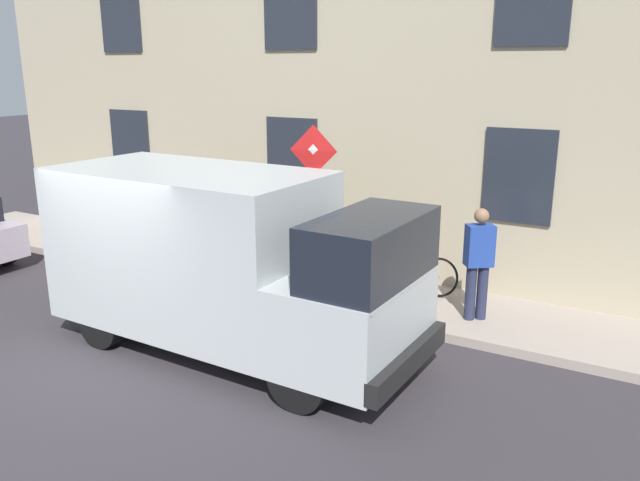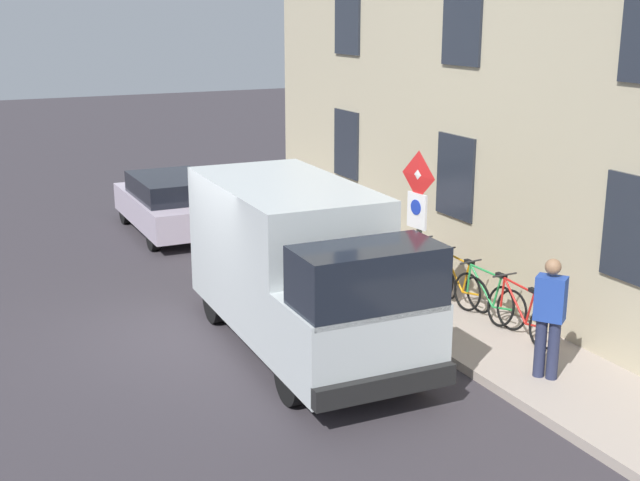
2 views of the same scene
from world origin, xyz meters
The scene contains 11 objects.
ground_plane centered at (0.00, 0.00, 0.00)m, with size 80.00×80.00×0.00m, color #353036.
sidewalk_slab centered at (3.90, 0.00, 0.07)m, with size 1.98×17.40×0.14m, color #A6978B.
building_facade centered at (5.24, 0.00, 3.40)m, with size 0.75×15.40×6.79m.
sign_post_stacked centered at (3.12, -1.50, 1.98)m, with size 0.17×0.56×2.73m.
delivery_van centered at (1.21, -1.20, 1.33)m, with size 2.13×5.38×2.50m.
parked_hatchback centered at (1.36, 6.36, 0.73)m, with size 1.77×4.01×1.38m.
bicycle_red centered at (4.34, -2.67, 0.51)m, with size 0.46×1.71×0.89m.
bicycle_green centered at (4.34, -1.83, 0.51)m, with size 0.46×1.71×0.89m.
bicycle_orange centered at (4.34, -1.00, 0.51)m, with size 0.46×1.71×0.89m.
bicycle_purple centered at (4.34, -0.16, 0.51)m, with size 0.46×1.72×0.89m.
pedestrian centered at (3.67, -4.01, 1.07)m, with size 0.45×0.48×1.72m.
Camera 2 is at (-3.83, -12.25, 5.07)m, focal length 46.83 mm.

